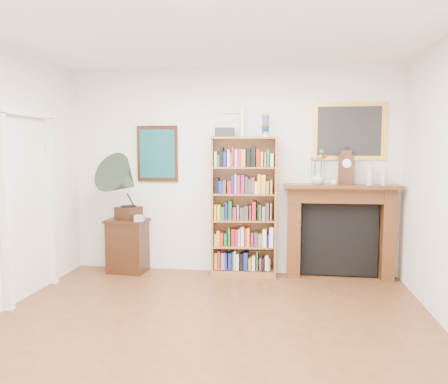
# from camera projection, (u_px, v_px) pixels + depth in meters

# --- Properties ---
(room) EXTENTS (4.51, 5.01, 2.81)m
(room) POSITION_uv_depth(u_px,v_px,m) (198.00, 189.00, 3.55)
(room) COLOR #513218
(room) RESTS_ON ground
(door_casing) EXTENTS (0.08, 1.02, 2.17)m
(door_casing) POSITION_uv_depth(u_px,v_px,m) (30.00, 189.00, 5.03)
(door_casing) COLOR white
(door_casing) RESTS_ON left_wall
(teal_poster) EXTENTS (0.58, 0.04, 0.78)m
(teal_poster) POSITION_uv_depth(u_px,v_px,m) (157.00, 154.00, 6.10)
(teal_poster) COLOR black
(teal_poster) RESTS_ON back_wall
(small_picture) EXTENTS (0.26, 0.04, 0.30)m
(small_picture) POSITION_uv_depth(u_px,v_px,m) (232.00, 102.00, 5.89)
(small_picture) COLOR white
(small_picture) RESTS_ON back_wall
(gilt_painting) EXTENTS (0.95, 0.04, 0.75)m
(gilt_painting) POSITION_uv_depth(u_px,v_px,m) (349.00, 131.00, 5.73)
(gilt_painting) COLOR gold
(gilt_painting) RESTS_ON back_wall
(bookshelf) EXTENTS (0.89, 0.38, 2.16)m
(bookshelf) POSITION_uv_depth(u_px,v_px,m) (244.00, 199.00, 5.85)
(bookshelf) COLOR brown
(bookshelf) RESTS_ON floor
(side_cabinet) EXTENTS (0.58, 0.44, 0.74)m
(side_cabinet) POSITION_uv_depth(u_px,v_px,m) (128.00, 246.00, 6.09)
(side_cabinet) COLOR black
(side_cabinet) RESTS_ON floor
(fireplace) EXTENTS (1.50, 0.38, 1.26)m
(fireplace) POSITION_uv_depth(u_px,v_px,m) (340.00, 222.00, 5.78)
(fireplace) COLOR #4B2711
(fireplace) RESTS_ON floor
(gramophone) EXTENTS (0.79, 0.86, 0.92)m
(gramophone) POSITION_uv_depth(u_px,v_px,m) (124.00, 183.00, 5.87)
(gramophone) COLOR black
(gramophone) RESTS_ON side_cabinet
(cd_stack) EXTENTS (0.13, 0.13, 0.08)m
(cd_stack) POSITION_uv_depth(u_px,v_px,m) (139.00, 218.00, 5.90)
(cd_stack) COLOR silver
(cd_stack) RESTS_ON side_cabinet
(mantel_clock) EXTENTS (0.21, 0.15, 0.44)m
(mantel_clock) POSITION_uv_depth(u_px,v_px,m) (346.00, 168.00, 5.67)
(mantel_clock) COLOR black
(mantel_clock) RESTS_ON fireplace
(flower_vase) EXTENTS (0.22, 0.22, 0.17)m
(flower_vase) POSITION_uv_depth(u_px,v_px,m) (318.00, 178.00, 5.70)
(flower_vase) COLOR silver
(flower_vase) RESTS_ON fireplace
(teacup) EXTENTS (0.11, 0.11, 0.06)m
(teacup) POSITION_uv_depth(u_px,v_px,m) (334.00, 183.00, 5.60)
(teacup) COLOR silver
(teacup) RESTS_ON fireplace
(bottle_left) EXTENTS (0.07, 0.07, 0.24)m
(bottle_left) POSITION_uv_depth(u_px,v_px,m) (370.00, 176.00, 5.61)
(bottle_left) COLOR silver
(bottle_left) RESTS_ON fireplace
(bottle_right) EXTENTS (0.06, 0.06, 0.20)m
(bottle_right) POSITION_uv_depth(u_px,v_px,m) (383.00, 177.00, 5.61)
(bottle_right) COLOR silver
(bottle_right) RESTS_ON fireplace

